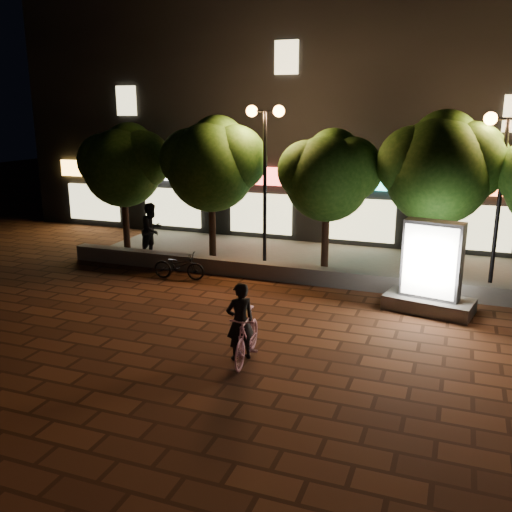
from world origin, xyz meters
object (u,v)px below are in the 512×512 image
at_px(tree_left, 213,161).
at_px(street_lamp_right, 504,156).
at_px(tree_right, 441,165).
at_px(scooter_parked, 179,266).
at_px(pedestrian, 152,230).
at_px(ad_kiosk, 431,275).
at_px(street_lamp_left, 265,145).
at_px(rider, 240,321).
at_px(tree_mid, 329,173).
at_px(scooter_pink, 247,336).
at_px(tree_far_left, 124,163).

bearing_deg(tree_left, street_lamp_right, -1.68).
xyz_separation_m(tree_right, scooter_parked, (-7.40, -2.46, -3.13)).
bearing_deg(pedestrian, street_lamp_right, -79.68).
xyz_separation_m(tree_left, ad_kiosk, (7.38, -2.69, -2.48)).
distance_m(street_lamp_left, rider, 7.79).
relative_size(tree_mid, street_lamp_right, 0.90).
height_order(tree_right, scooter_pink, tree_right).
bearing_deg(street_lamp_right, tree_left, 178.32).
distance_m(tree_far_left, street_lamp_right, 12.47).
bearing_deg(tree_mid, ad_kiosk, -38.52).
bearing_deg(street_lamp_right, ad_kiosk, -122.88).
bearing_deg(pedestrian, scooter_pink, -128.01).
distance_m(street_lamp_right, ad_kiosk, 4.11).
distance_m(tree_left, rider, 8.49).
xyz_separation_m(tree_mid, street_lamp_left, (-2.05, -0.26, 0.81)).
relative_size(ad_kiosk, rider, 1.43).
relative_size(tree_far_left, scooter_parked, 2.82).
xyz_separation_m(tree_left, scooter_parked, (-0.10, -2.46, -3.01)).
height_order(tree_far_left, scooter_pink, tree_far_left).
height_order(tree_mid, street_lamp_right, street_lamp_right).
relative_size(tree_left, pedestrian, 2.56).
relative_size(tree_far_left, street_lamp_left, 0.89).
distance_m(tree_left, street_lamp_left, 2.05).
bearing_deg(scooter_parked, tree_left, -9.89).
bearing_deg(tree_right, scooter_pink, -114.89).
bearing_deg(tree_mid, tree_left, 180.00).
relative_size(street_lamp_left, rider, 3.08).
distance_m(street_lamp_left, street_lamp_right, 7.00).
distance_m(tree_far_left, tree_right, 10.81).
xyz_separation_m(street_lamp_left, rider, (1.89, -6.85, -3.19)).
height_order(tree_far_left, tree_left, tree_left).
bearing_deg(pedestrian, rider, -128.67).
relative_size(street_lamp_right, scooter_pink, 2.75).
distance_m(ad_kiosk, pedestrian, 9.79).
distance_m(tree_far_left, scooter_parked, 5.08).
bearing_deg(rider, pedestrian, -90.17).
xyz_separation_m(tree_far_left, tree_mid, (7.50, -0.00, -0.08)).
bearing_deg(rider, scooter_pink, 130.62).
height_order(tree_far_left, rider, tree_far_left).
height_order(tree_left, scooter_parked, tree_left).
relative_size(tree_right, scooter_pink, 2.79).
bearing_deg(scooter_parked, tree_far_left, 46.54).
height_order(scooter_pink, rider, rider).
bearing_deg(street_lamp_right, scooter_pink, -125.80).
bearing_deg(scooter_pink, street_lamp_right, 47.45).
distance_m(ad_kiosk, rider, 5.67).
bearing_deg(pedestrian, street_lamp_left, -77.25).
xyz_separation_m(ad_kiosk, scooter_pink, (-3.38, -4.44, -0.42)).
relative_size(street_lamp_left, pedestrian, 2.71).
distance_m(street_lamp_right, rider, 9.07).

